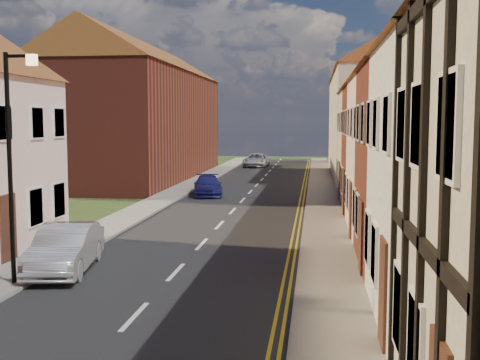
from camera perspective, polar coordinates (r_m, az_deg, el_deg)
name	(u,v)px	position (r m, az deg, el deg)	size (l,w,h in m)	color
road	(220,225)	(25.38, -1.95, -4.30)	(7.00, 90.00, 0.02)	black
pavement_left	(119,222)	(26.42, -11.44, -3.90)	(1.80, 90.00, 0.12)	gray
pavement_right	(325,226)	(25.06, 8.06, -4.36)	(1.80, 90.00, 0.12)	gray
cottage_r_pink	(458,118)	(24.17, 20.00, 5.51)	(8.30, 6.00, 9.00)	#FFCFC9
cottage_r_white_far	(431,119)	(29.46, 17.68, 5.55)	(8.30, 5.20, 9.00)	maroon
cottage_r_cream_far	(413,119)	(34.79, 16.06, 5.55)	(8.30, 6.00, 9.00)	beige
block_right_far	(383,110)	(49.97, 13.39, 6.51)	(8.30, 24.20, 10.50)	beige
block_left_far	(140,109)	(46.62, -9.43, 6.66)	(8.30, 24.20, 10.50)	maroon
lamppost	(12,153)	(16.64, -20.77, 2.37)	(0.88, 0.15, 6.00)	black
car_mid	(66,249)	(18.28, -16.21, -6.26)	(1.45, 4.16, 1.37)	#B1B2BA
car_far	(208,186)	(35.43, -3.07, -0.55)	(1.63, 4.00, 1.16)	navy
car_distant	(256,160)	(57.53, 1.57, 1.89)	(2.15, 4.67, 1.30)	#B7B9BF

